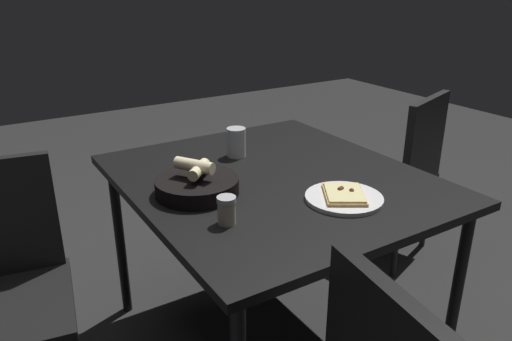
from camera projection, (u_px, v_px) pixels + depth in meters
name	position (u px, v px, depth m)	size (l,w,h in m)	color
ground	(271.00, 339.00, 2.04)	(8.00, 8.00, 0.00)	#292929
dining_table	(273.00, 191.00, 1.80)	(1.00, 1.13, 0.73)	black
pizza_plate	(344.00, 197.00, 1.58)	(0.25, 0.25, 0.04)	white
bread_basket	(197.00, 184.00, 1.62)	(0.28, 0.28, 0.12)	black
beer_glass	(236.00, 144.00, 1.95)	(0.08, 0.08, 0.12)	silver
pepper_shaker	(227.00, 212.00, 1.42)	(0.06, 0.06, 0.08)	#BFB299
chair_far	(399.00, 168.00, 2.49)	(0.56, 0.56, 0.87)	black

